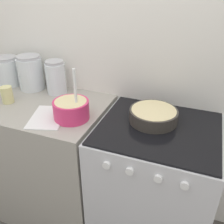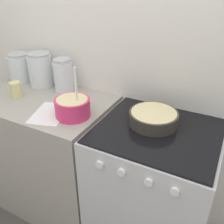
# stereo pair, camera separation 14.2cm
# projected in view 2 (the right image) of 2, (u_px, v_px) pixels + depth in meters

# --- Properties ---
(wall_back) EXTENTS (4.90, 0.05, 2.40)m
(wall_back) POSITION_uv_depth(u_px,v_px,m) (125.00, 57.00, 1.62)
(wall_back) COLOR white
(wall_back) RESTS_ON ground_plane
(countertop_cabinet) EXTENTS (0.95, 0.61, 0.93)m
(countertop_cabinet) POSITION_uv_depth(u_px,v_px,m) (49.00, 153.00, 1.92)
(countertop_cabinet) COLOR #9E998E
(countertop_cabinet) RESTS_ON ground_plane
(stove) EXTENTS (0.68, 0.62, 0.93)m
(stove) POSITION_uv_depth(u_px,v_px,m) (151.00, 191.00, 1.58)
(stove) COLOR silver
(stove) RESTS_ON ground_plane
(mixing_bowl) EXTENTS (0.21, 0.21, 0.31)m
(mixing_bowl) POSITION_uv_depth(u_px,v_px,m) (72.00, 106.00, 1.46)
(mixing_bowl) COLOR #E0336B
(mixing_bowl) RESTS_ON countertop_cabinet
(baking_pan) EXTENTS (0.27, 0.27, 0.07)m
(baking_pan) POSITION_uv_depth(u_px,v_px,m) (153.00, 118.00, 1.39)
(baking_pan) COLOR #38332D
(baking_pan) RESTS_ON stove
(storage_jar_left) EXTENTS (0.17, 0.17, 0.21)m
(storage_jar_left) POSITION_uv_depth(u_px,v_px,m) (21.00, 69.00, 1.94)
(storage_jar_left) COLOR silver
(storage_jar_left) RESTS_ON countertop_cabinet
(storage_jar_middle) EXTENTS (0.18, 0.18, 0.25)m
(storage_jar_middle) POSITION_uv_depth(u_px,v_px,m) (41.00, 72.00, 1.85)
(storage_jar_middle) COLOR silver
(storage_jar_middle) RESTS_ON countertop_cabinet
(storage_jar_right) EXTENTS (0.14, 0.14, 0.23)m
(storage_jar_right) POSITION_uv_depth(u_px,v_px,m) (64.00, 77.00, 1.77)
(storage_jar_right) COLOR silver
(storage_jar_right) RESTS_ON countertop_cabinet
(tin_can) EXTENTS (0.07, 0.07, 0.11)m
(tin_can) POSITION_uv_depth(u_px,v_px,m) (16.00, 90.00, 1.68)
(tin_can) COLOR beige
(tin_can) RESTS_ON countertop_cabinet
(recipe_page) EXTENTS (0.26, 0.32, 0.01)m
(recipe_page) POSITION_uv_depth(u_px,v_px,m) (50.00, 114.00, 1.51)
(recipe_page) COLOR white
(recipe_page) RESTS_ON countertop_cabinet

